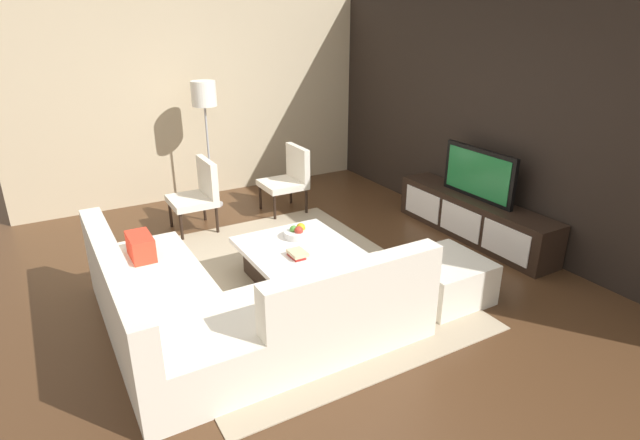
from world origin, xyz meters
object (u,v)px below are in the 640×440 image
at_px(television, 479,174).
at_px(book_stack, 297,254).
at_px(coffee_table, 298,262).
at_px(accent_chair_near, 199,191).
at_px(floor_lamp, 204,102).
at_px(ottoman, 445,279).
at_px(sectional_couch, 228,308).
at_px(fruit_bowl, 298,233).
at_px(media_console, 473,218).
at_px(accent_chair_far, 289,176).

bearing_deg(television, book_stack, -87.13).
relative_size(television, coffee_table, 0.97).
height_order(accent_chair_near, book_stack, accent_chair_near).
xyz_separation_m(television, floor_lamp, (-2.61, -2.33, 0.64)).
xyz_separation_m(coffee_table, ottoman, (1.00, 1.03, -0.00)).
xyz_separation_m(floor_lamp, book_stack, (2.73, -0.08, -1.02)).
distance_m(floor_lamp, ottoman, 3.87).
height_order(sectional_couch, ottoman, sectional_couch).
bearing_deg(ottoman, coffee_table, -133.90).
distance_m(television, accent_chair_near, 3.32).
height_order(coffee_table, floor_lamp, floor_lamp).
bearing_deg(coffee_table, television, 87.51).
bearing_deg(television, floor_lamp, -138.30).
bearing_deg(fruit_bowl, media_console, 82.70).
distance_m(television, book_stack, 2.45).
distance_m(accent_chair_near, floor_lamp, 1.25).
xyz_separation_m(accent_chair_near, floor_lamp, (-0.73, 0.39, 0.94)).
bearing_deg(fruit_bowl, coffee_table, -29.45).
xyz_separation_m(sectional_couch, book_stack, (-0.38, 0.84, 0.12)).
distance_m(sectional_couch, accent_chair_far, 3.01).
relative_size(ottoman, fruit_bowl, 2.50).
bearing_deg(book_stack, accent_chair_far, 155.19).
distance_m(media_console, coffee_table, 2.30).
height_order(media_console, sectional_couch, sectional_couch).
bearing_deg(accent_chair_far, sectional_couch, -34.16).
bearing_deg(television, coffee_table, -92.49).
distance_m(fruit_bowl, accent_chair_far, 1.79).
relative_size(sectional_couch, ottoman, 3.38).
xyz_separation_m(sectional_couch, accent_chair_near, (-2.39, 0.53, 0.20)).
height_order(ottoman, accent_chair_far, accent_chair_far).
relative_size(fruit_bowl, accent_chair_far, 0.32).
height_order(television, ottoman, television).
height_order(coffee_table, fruit_bowl, fruit_bowl).
distance_m(media_console, accent_chair_near, 3.31).
relative_size(coffee_table, fruit_bowl, 3.80).
bearing_deg(coffee_table, fruit_bowl, 150.55).
relative_size(media_console, fruit_bowl, 7.80).
xyz_separation_m(accent_chair_near, fruit_bowl, (1.60, 0.52, -0.06)).
xyz_separation_m(television, fruit_bowl, (-0.28, -2.19, -0.36)).
height_order(accent_chair_near, fruit_bowl, accent_chair_near).
relative_size(ottoman, accent_chair_far, 0.80).
relative_size(media_console, book_stack, 11.02).
bearing_deg(accent_chair_far, book_stack, -22.64).
bearing_deg(media_console, fruit_bowl, -97.30).
relative_size(accent_chair_near, accent_chair_far, 1.00).
xyz_separation_m(floor_lamp, fruit_bowl, (2.33, 0.13, -1.00)).
bearing_deg(accent_chair_far, television, 39.69).
height_order(media_console, accent_chair_far, accent_chair_far).
bearing_deg(book_stack, accent_chair_near, -171.39).
height_order(floor_lamp, ottoman, floor_lamp).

